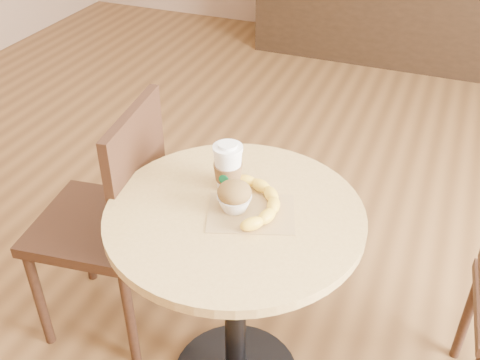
{
  "coord_description": "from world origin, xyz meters",
  "views": [
    {
      "loc": [
        0.39,
        -1.18,
        1.71
      ],
      "look_at": [
        -0.08,
        0.01,
        0.83
      ],
      "focal_mm": 42.0,
      "sensor_mm": 36.0,
      "label": 1
    }
  ],
  "objects_px": {
    "chair_left": "(112,216)",
    "muffin": "(234,196)",
    "coffee_cup": "(228,167)",
    "banana": "(253,202)",
    "cafe_table": "(235,265)"
  },
  "relations": [
    {
      "from": "coffee_cup",
      "to": "banana",
      "type": "height_order",
      "value": "coffee_cup"
    },
    {
      "from": "muffin",
      "to": "banana",
      "type": "relative_size",
      "value": 0.39
    },
    {
      "from": "chair_left",
      "to": "muffin",
      "type": "distance_m",
      "value": 0.58
    },
    {
      "from": "cafe_table",
      "to": "banana",
      "type": "distance_m",
      "value": 0.23
    },
    {
      "from": "cafe_table",
      "to": "coffee_cup",
      "type": "relative_size",
      "value": 5.14
    },
    {
      "from": "cafe_table",
      "to": "banana",
      "type": "bearing_deg",
      "value": 35.86
    },
    {
      "from": "coffee_cup",
      "to": "muffin",
      "type": "bearing_deg",
      "value": -64.53
    },
    {
      "from": "cafe_table",
      "to": "chair_left",
      "type": "bearing_deg",
      "value": 169.08
    },
    {
      "from": "chair_left",
      "to": "coffee_cup",
      "type": "xyz_separation_m",
      "value": [
        0.43,
        0.01,
        0.3
      ]
    },
    {
      "from": "muffin",
      "to": "chair_left",
      "type": "bearing_deg",
      "value": 169.79
    },
    {
      "from": "chair_left",
      "to": "banana",
      "type": "xyz_separation_m",
      "value": [
        0.54,
        -0.07,
        0.26
      ]
    },
    {
      "from": "muffin",
      "to": "banana",
      "type": "distance_m",
      "value": 0.06
    },
    {
      "from": "cafe_table",
      "to": "banana",
      "type": "relative_size",
      "value": 3.01
    },
    {
      "from": "cafe_table",
      "to": "banana",
      "type": "height_order",
      "value": "banana"
    },
    {
      "from": "cafe_table",
      "to": "coffee_cup",
      "type": "height_order",
      "value": "coffee_cup"
    }
  ]
}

